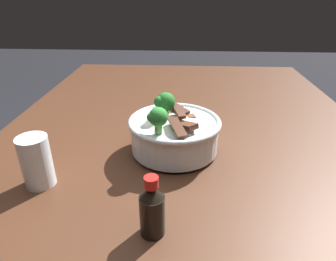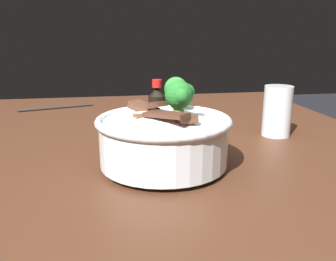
{
  "view_description": "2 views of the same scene",
  "coord_description": "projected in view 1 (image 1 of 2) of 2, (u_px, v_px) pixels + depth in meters",
  "views": [
    {
      "loc": [
        -0.7,
        0.01,
        1.18
      ],
      "look_at": [
        -0.04,
        0.04,
        0.85
      ],
      "focal_mm": 31.33,
      "sensor_mm": 36.0,
      "label": 1
    },
    {
      "loc": [
        0.48,
        -0.06,
        1.02
      ],
      "look_at": [
        -0.08,
        0.04,
        0.87
      ],
      "focal_mm": 37.7,
      "sensor_mm": 36.0,
      "label": 2
    }
  ],
  "objects": [
    {
      "name": "soy_sauce_bottle",
      "position": [
        152.0,
        210.0,
        0.47
      ],
      "size": [
        0.04,
        0.04,
        0.11
      ],
      "color": "black",
      "rests_on": "dining_table"
    },
    {
      "name": "dining_table",
      "position": [
        185.0,
        167.0,
        0.83
      ],
      "size": [
        1.54,
        1.05,
        0.8
      ],
      "color": "#472819",
      "rests_on": "ground"
    },
    {
      "name": "drinking_glass",
      "position": [
        37.0,
        165.0,
        0.59
      ],
      "size": [
        0.06,
        0.06,
        0.11
      ],
      "color": "white",
      "rests_on": "dining_table"
    },
    {
      "name": "rice_bowl",
      "position": [
        174.0,
        131.0,
        0.7
      ],
      "size": [
        0.22,
        0.22,
        0.15
      ],
      "color": "silver",
      "rests_on": "dining_table"
    }
  ]
}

